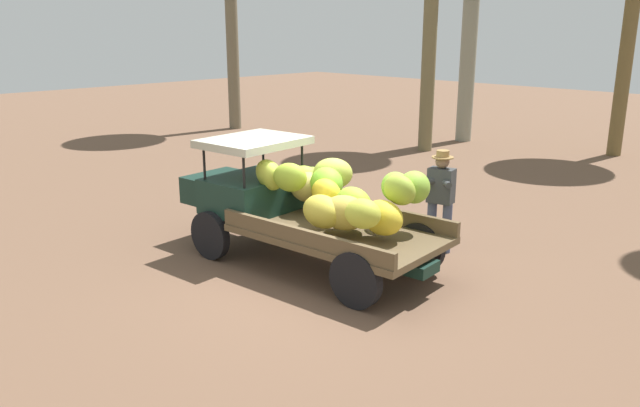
{
  "coord_description": "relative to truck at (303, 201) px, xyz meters",
  "views": [
    {
      "loc": [
        -6.13,
        6.16,
        3.51
      ],
      "look_at": [
        0.11,
        -0.15,
        1.0
      ],
      "focal_mm": 35.31,
      "sensor_mm": 36.0,
      "label": 1
    }
  ],
  "objects": [
    {
      "name": "farmer",
      "position": [
        -1.25,
        -1.82,
        -0.01
      ],
      "size": [
        0.53,
        0.49,
        1.65
      ],
      "rotation": [
        0.0,
        0.0,
        1.79
      ],
      "color": "#464F6B",
      "rests_on": "ground"
    },
    {
      "name": "truck",
      "position": [
        0.0,
        0.0,
        0.0
      ],
      "size": [
        4.56,
        2.13,
        1.82
      ],
      "rotation": [
        0.0,
        0.0,
        0.09
      ],
      "color": "#163127",
      "rests_on": "ground"
    },
    {
      "name": "ground_plane",
      "position": [
        -0.51,
        0.18,
        -0.95
      ],
      "size": [
        60.0,
        60.0,
        0.0
      ],
      "primitive_type": "plane",
      "color": "brown"
    }
  ]
}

